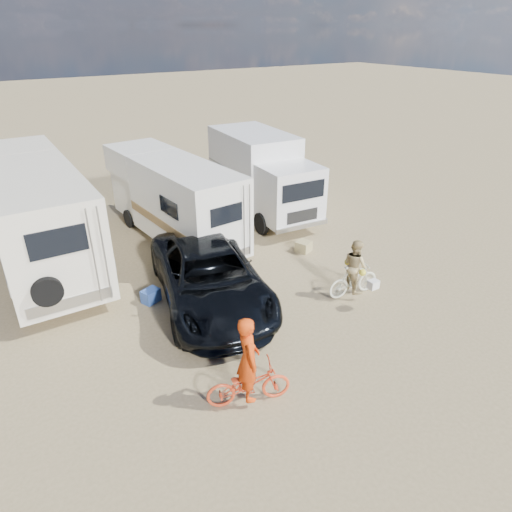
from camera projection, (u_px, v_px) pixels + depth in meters
ground at (290, 328)px, 11.96m from camera, size 140.00×140.00×0.00m
rv_main at (173, 201)px, 16.31m from camera, size 2.62×7.04×2.99m
rv_left at (37, 217)px, 14.41m from camera, size 2.61×8.34×3.35m
box_truck at (264, 176)px, 18.47m from camera, size 2.81×6.03×3.27m
dark_suv at (210, 277)px, 12.75m from camera, size 4.03×6.35×1.63m
bike_man at (249, 384)px, 9.43m from camera, size 1.89×1.17×0.94m
bike_woman at (354, 280)px, 13.23m from camera, size 1.70×0.68×0.99m
rider_man at (248, 365)px, 9.20m from camera, size 0.67×0.82×1.93m
rider_woman at (355, 271)px, 13.09m from camera, size 0.70×0.84×1.59m
bike_parked at (295, 212)px, 18.00m from camera, size 1.94×0.71×1.01m
cooler at (151, 296)px, 13.02m from camera, size 0.58×0.51×0.39m
crate at (304, 246)px, 15.95m from camera, size 0.60×0.60×0.37m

